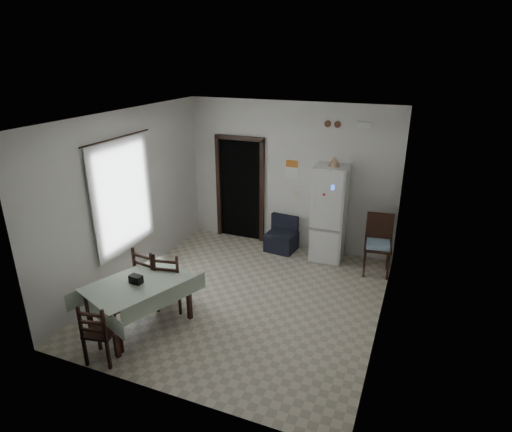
{
  "coord_description": "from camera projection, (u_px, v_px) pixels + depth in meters",
  "views": [
    {
      "loc": [
        2.42,
        -5.49,
        3.75
      ],
      "look_at": [
        0.0,
        0.5,
        1.25
      ],
      "focal_mm": 30.0,
      "sensor_mm": 36.0,
      "label": 1
    }
  ],
  "objects": [
    {
      "name": "vent_left",
      "position": [
        328.0,
        124.0,
        7.73
      ],
      "size": [
        0.12,
        0.03,
        0.12
      ],
      "primitive_type": "cylinder",
      "rotation": [
        1.57,
        0.0,
        0.0
      ],
      "color": "#553522",
      "rests_on": "ground"
    },
    {
      "name": "doorway",
      "position": [
        245.0,
        187.0,
        9.05
      ],
      "size": [
        1.06,
        0.52,
        2.22
      ],
      "color": "black",
      "rests_on": "ground"
    },
    {
      "name": "emergency_light",
      "position": [
        364.0,
        124.0,
        7.47
      ],
      "size": [
        0.25,
        0.07,
        0.09
      ],
      "primitive_type": "cube",
      "color": "white",
      "rests_on": "ground"
    },
    {
      "name": "wall_right",
      "position": [
        388.0,
        236.0,
        5.69
      ],
      "size": [
        0.02,
        4.5,
        2.9
      ],
      "primitive_type": null,
      "color": "silver",
      "rests_on": "ground"
    },
    {
      "name": "ground",
      "position": [
        244.0,
        298.0,
        6.95
      ],
      "size": [
        4.5,
        4.5,
        0.0
      ],
      "primitive_type": "plane",
      "color": "#B8AE96",
      "rests_on": "ground"
    },
    {
      "name": "light_switch",
      "position": [
        296.0,
        195.0,
        8.43
      ],
      "size": [
        0.08,
        0.02,
        0.12
      ],
      "primitive_type": "cube",
      "color": "beige",
      "rests_on": "ground"
    },
    {
      "name": "corner_chair",
      "position": [
        378.0,
        246.0,
        7.54
      ],
      "size": [
        0.52,
        0.52,
        1.08
      ],
      "primitive_type": null,
      "rotation": [
        0.0,
        0.0,
        0.12
      ],
      "color": "black",
      "rests_on": "ground"
    },
    {
      "name": "vent_right",
      "position": [
        338.0,
        124.0,
        7.66
      ],
      "size": [
        0.12,
        0.03,
        0.12
      ],
      "primitive_type": "cylinder",
      "rotation": [
        1.57,
        0.0,
        0.0
      ],
      "color": "#553522",
      "rests_on": "ground"
    },
    {
      "name": "black_bag",
      "position": [
        136.0,
        279.0,
        5.95
      ],
      "size": [
        0.19,
        0.12,
        0.12
      ],
      "primitive_type": "cube",
      "rotation": [
        0.0,
        0.0,
        -0.09
      ],
      "color": "black",
      "rests_on": "dining_table"
    },
    {
      "name": "wall_left",
      "position": [
        129.0,
        198.0,
        7.16
      ],
      "size": [
        0.02,
        4.5,
        2.9
      ],
      "primitive_type": null,
      "color": "silver",
      "rests_on": "ground"
    },
    {
      "name": "navy_seat",
      "position": [
        281.0,
        234.0,
        8.51
      ],
      "size": [
        0.62,
        0.6,
        0.68
      ],
      "primitive_type": null,
      "rotation": [
        0.0,
        0.0,
        -0.1
      ],
      "color": "black",
      "rests_on": "ground"
    },
    {
      "name": "dining_table",
      "position": [
        140.0,
        304.0,
        6.12
      ],
      "size": [
        1.36,
        1.62,
        0.72
      ],
      "primitive_type": null,
      "rotation": [
        0.0,
        0.0,
        -0.38
      ],
      "color": "#A0B399",
      "rests_on": "ground"
    },
    {
      "name": "curtain",
      "position": [
        123.0,
        196.0,
        6.93
      ],
      "size": [
        0.02,
        1.45,
        1.85
      ],
      "primitive_type": "cube",
      "color": "silver",
      "rests_on": "ground"
    },
    {
      "name": "dining_chair_far_left",
      "position": [
        153.0,
        275.0,
        6.66
      ],
      "size": [
        0.48,
        0.48,
        0.99
      ],
      "primitive_type": null,
      "rotation": [
        0.0,
        0.0,
        2.99
      ],
      "color": "black",
      "rests_on": "ground"
    },
    {
      "name": "ceiling",
      "position": [
        242.0,
        117.0,
        5.9
      ],
      "size": [
        4.2,
        4.5,
        0.02
      ],
      "primitive_type": null,
      "color": "white",
      "rests_on": "ground"
    },
    {
      "name": "wall_back",
      "position": [
        289.0,
        177.0,
        8.37
      ],
      "size": [
        4.2,
        0.02,
        2.9
      ],
      "primitive_type": null,
      "color": "silver",
      "rests_on": "ground"
    },
    {
      "name": "calendar",
      "position": [
        292.0,
        169.0,
        8.28
      ],
      "size": [
        0.28,
        0.02,
        0.4
      ],
      "primitive_type": "cube",
      "color": "white",
      "rests_on": "ground"
    },
    {
      "name": "window_recess",
      "position": [
        118.0,
        195.0,
        6.97
      ],
      "size": [
        0.1,
        1.2,
        1.6
      ],
      "primitive_type": "cube",
      "color": "silver",
      "rests_on": "ground"
    },
    {
      "name": "fridge",
      "position": [
        329.0,
        214.0,
        7.97
      ],
      "size": [
        0.61,
        0.61,
        1.83
      ],
      "primitive_type": null,
      "rotation": [
        0.0,
        0.0,
        0.03
      ],
      "color": "white",
      "rests_on": "ground"
    },
    {
      "name": "curtain_rod",
      "position": [
        117.0,
        138.0,
        6.58
      ],
      "size": [
        0.02,
        1.6,
        0.02
      ],
      "primitive_type": "cylinder",
      "rotation": [
        1.57,
        0.0,
        0.0
      ],
      "color": "black",
      "rests_on": "ground"
    },
    {
      "name": "calendar_image",
      "position": [
        292.0,
        164.0,
        8.24
      ],
      "size": [
        0.24,
        0.01,
        0.14
      ],
      "primitive_type": "cube",
      "color": "orange",
      "rests_on": "ground"
    },
    {
      "name": "tan_cone",
      "position": [
        334.0,
        161.0,
        7.6
      ],
      "size": [
        0.23,
        0.23,
        0.17
      ],
      "primitive_type": "cone",
      "rotation": [
        0.0,
        0.0,
        0.06
      ],
      "color": "tan",
      "rests_on": "fridge"
    },
    {
      "name": "dining_chair_near_head",
      "position": [
        101.0,
        331.0,
        5.42
      ],
      "size": [
        0.44,
        0.44,
        0.87
      ],
      "primitive_type": null,
      "rotation": [
        0.0,
        0.0,
        3.33
      ],
      "color": "black",
      "rests_on": "ground"
    },
    {
      "name": "dining_chair_far_right",
      "position": [
        172.0,
        279.0,
        6.54
      ],
      "size": [
        0.49,
        0.49,
        0.98
      ],
      "primitive_type": null,
      "rotation": [
        0.0,
        0.0,
        3.33
      ],
      "color": "black",
      "rests_on": "ground"
    },
    {
      "name": "wall_front",
      "position": [
        158.0,
        286.0,
        4.48
      ],
      "size": [
        4.2,
        0.02,
        2.9
      ],
      "primitive_type": null,
      "color": "silver",
      "rests_on": "ground"
    }
  ]
}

